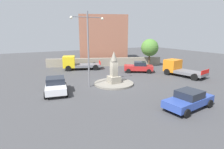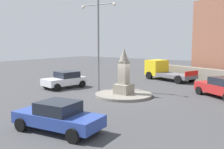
% 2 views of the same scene
% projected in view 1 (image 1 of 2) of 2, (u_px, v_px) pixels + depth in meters
% --- Properties ---
extents(ground_plane, '(80.00, 80.00, 0.00)m').
position_uv_depth(ground_plane, '(114.00, 84.00, 20.29)').
color(ground_plane, '#424244').
extents(traffic_island, '(4.38, 4.38, 0.20)m').
position_uv_depth(traffic_island, '(114.00, 83.00, 20.27)').
color(traffic_island, gray).
rests_on(traffic_island, ground).
extents(monument, '(1.20, 1.20, 3.50)m').
position_uv_depth(monument, '(114.00, 71.00, 19.94)').
color(monument, gray).
rests_on(monument, traffic_island).
extents(streetlamp, '(3.50, 0.28, 7.72)m').
position_uv_depth(streetlamp, '(88.00, 43.00, 18.31)').
color(streetlamp, slate).
rests_on(streetlamp, ground).
extents(car_white_waiting, '(2.61, 4.07, 1.48)m').
position_uv_depth(car_white_waiting, '(56.00, 85.00, 17.21)').
color(car_white_waiting, silver).
rests_on(car_white_waiting, ground).
extents(car_blue_near_island, '(4.45, 2.36, 1.42)m').
position_uv_depth(car_blue_near_island, '(189.00, 100.00, 13.70)').
color(car_blue_near_island, '#2D479E').
rests_on(car_blue_near_island, ground).
extents(car_red_parked_left, '(4.37, 3.67, 1.53)m').
position_uv_depth(car_red_parked_left, '(139.00, 67.00, 26.31)').
color(car_red_parked_left, '#B22323').
rests_on(car_red_parked_left, ground).
extents(truck_yellow_passing, '(6.03, 3.80, 2.10)m').
position_uv_depth(truck_yellow_passing, '(76.00, 63.00, 28.07)').
color(truck_yellow_passing, yellow).
rests_on(truck_yellow_passing, ground).
extents(truck_orange_parked_right, '(3.30, 5.62, 2.02)m').
position_uv_depth(truck_orange_parked_right, '(179.00, 68.00, 24.37)').
color(truck_orange_parked_right, orange).
rests_on(truck_orange_parked_right, ground).
extents(stone_boundary_wall, '(18.49, 7.59, 1.39)m').
position_uv_depth(stone_boundary_wall, '(105.00, 62.00, 31.12)').
color(stone_boundary_wall, gray).
rests_on(stone_boundary_wall, ground).
extents(corner_building, '(11.13, 11.33, 8.70)m').
position_uv_depth(corner_building, '(102.00, 39.00, 36.03)').
color(corner_building, '#935B47').
rests_on(corner_building, ground).
extents(tree_near_wall, '(2.90, 2.90, 4.62)m').
position_uv_depth(tree_near_wall, '(150.00, 48.00, 30.51)').
color(tree_near_wall, brown).
rests_on(tree_near_wall, ground).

